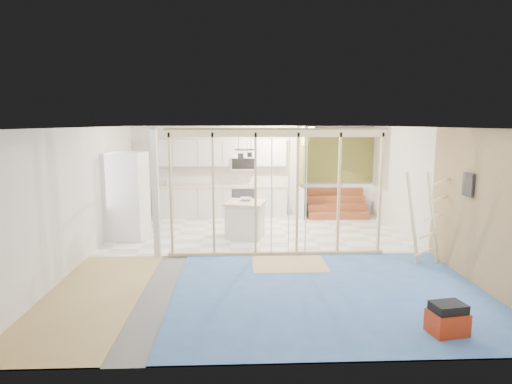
{
  "coord_description": "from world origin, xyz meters",
  "views": [
    {
      "loc": [
        -0.46,
        -8.41,
        2.68
      ],
      "look_at": [
        -0.09,
        0.6,
        1.22
      ],
      "focal_mm": 30.0,
      "sensor_mm": 36.0,
      "label": 1
    }
  ],
  "objects_px": {
    "fridge": "(127,196)",
    "island": "(245,220)",
    "ladder": "(425,218)",
    "toolbox": "(447,320)"
  },
  "relations": [
    {
      "from": "fridge",
      "to": "island",
      "type": "bearing_deg",
      "value": 4.6
    },
    {
      "from": "fridge",
      "to": "toolbox",
      "type": "relative_size",
      "value": 4.03
    },
    {
      "from": "island",
      "to": "ladder",
      "type": "bearing_deg",
      "value": -18.34
    },
    {
      "from": "fridge",
      "to": "ladder",
      "type": "distance_m",
      "value": 6.47
    },
    {
      "from": "fridge",
      "to": "island",
      "type": "height_order",
      "value": "fridge"
    },
    {
      "from": "ladder",
      "to": "toolbox",
      "type": "bearing_deg",
      "value": -128.41
    },
    {
      "from": "fridge",
      "to": "island",
      "type": "relative_size",
      "value": 1.89
    },
    {
      "from": "ladder",
      "to": "fridge",
      "type": "bearing_deg",
      "value": 139.82
    },
    {
      "from": "fridge",
      "to": "ladder",
      "type": "xyz_separation_m",
      "value": [
        6.1,
        -2.15,
        -0.09
      ]
    },
    {
      "from": "island",
      "to": "ladder",
      "type": "distance_m",
      "value": 4.0
    }
  ]
}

